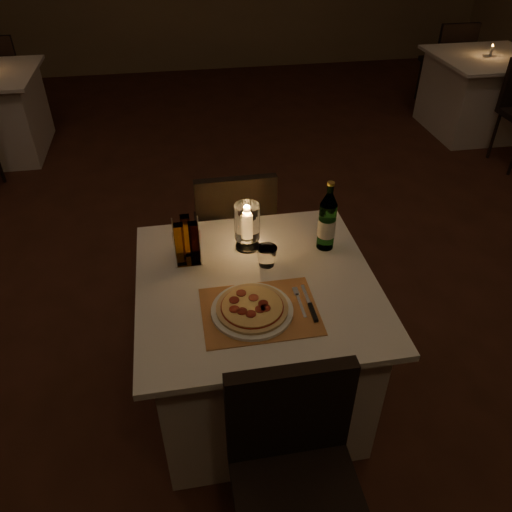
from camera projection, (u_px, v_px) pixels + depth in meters
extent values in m
cube|color=#442115|center=(249.00, 331.00, 2.90)|extent=(8.00, 10.00, 0.02)
cube|color=silver|center=(257.00, 345.00, 2.32)|extent=(0.88, 0.88, 0.71)
cube|color=silver|center=(257.00, 284.00, 2.10)|extent=(1.00, 1.00, 0.03)
cube|color=black|center=(299.00, 503.00, 1.63)|extent=(0.42, 0.42, 0.05)
cube|color=black|center=(289.00, 412.00, 1.63)|extent=(0.42, 0.05, 0.42)
cylinder|color=black|center=(241.00, 498.00, 1.88)|extent=(0.03, 0.03, 0.44)
cylinder|color=black|center=(328.00, 483.00, 1.93)|extent=(0.03, 0.03, 0.44)
cube|color=black|center=(233.00, 231.00, 2.88)|extent=(0.42, 0.42, 0.05)
cube|color=black|center=(236.00, 214.00, 2.60)|extent=(0.42, 0.05, 0.42)
cylinder|color=black|center=(257.00, 245.00, 3.19)|extent=(0.03, 0.03, 0.44)
cylinder|color=black|center=(204.00, 250.00, 3.14)|extent=(0.03, 0.03, 0.44)
cylinder|color=black|center=(267.00, 278.00, 2.92)|extent=(0.03, 0.03, 0.44)
cylinder|color=black|center=(209.00, 285.00, 2.87)|extent=(0.03, 0.03, 0.44)
cube|color=#C07942|center=(260.00, 311.00, 1.94)|extent=(0.45, 0.34, 0.00)
cylinder|color=white|center=(252.00, 310.00, 1.93)|extent=(0.32, 0.32, 0.01)
cylinder|color=#D8B77F|center=(252.00, 308.00, 1.92)|extent=(0.28, 0.28, 0.01)
cylinder|color=maroon|center=(252.00, 306.00, 1.92)|extent=(0.24, 0.24, 0.00)
cylinder|color=#EACC7F|center=(252.00, 306.00, 1.92)|extent=(0.24, 0.24, 0.00)
cylinder|color=maroon|center=(263.00, 303.00, 1.92)|extent=(0.04, 0.04, 0.00)
cylinder|color=maroon|center=(254.00, 298.00, 1.95)|extent=(0.04, 0.04, 0.00)
cylinder|color=maroon|center=(241.00, 293.00, 1.97)|extent=(0.04, 0.04, 0.00)
cylinder|color=maroon|center=(234.00, 300.00, 1.94)|extent=(0.04, 0.04, 0.00)
cylinder|color=maroon|center=(234.00, 309.00, 1.90)|extent=(0.04, 0.04, 0.00)
cylinder|color=maroon|center=(242.00, 311.00, 1.89)|extent=(0.04, 0.04, 0.00)
cylinder|color=maroon|center=(251.00, 314.00, 1.88)|extent=(0.04, 0.04, 0.00)
cylinder|color=maroon|center=(260.00, 309.00, 1.90)|extent=(0.04, 0.04, 0.00)
cylinder|color=maroon|center=(265.00, 308.00, 1.90)|extent=(0.04, 0.04, 0.00)
cube|color=silver|center=(301.00, 305.00, 1.96)|extent=(0.01, 0.14, 0.00)
cube|color=silver|center=(296.00, 291.00, 2.03)|extent=(0.02, 0.05, 0.00)
cube|color=black|center=(313.00, 312.00, 1.92)|extent=(0.02, 0.10, 0.01)
cube|color=silver|center=(306.00, 295.00, 2.01)|extent=(0.01, 0.12, 0.00)
cylinder|color=#589F55|center=(327.00, 226.00, 2.22)|extent=(0.08, 0.08, 0.22)
cylinder|color=#589F55|center=(330.00, 189.00, 2.11)|extent=(0.03, 0.03, 0.04)
cylinder|color=gold|center=(331.00, 184.00, 2.09)|extent=(0.03, 0.03, 0.01)
cylinder|color=silver|center=(327.00, 227.00, 2.22)|extent=(0.08, 0.08, 0.09)
cylinder|color=white|center=(247.00, 246.00, 2.28)|extent=(0.11, 0.11, 0.01)
cylinder|color=white|center=(247.00, 241.00, 2.26)|extent=(0.02, 0.02, 0.04)
cylinder|color=white|center=(247.00, 222.00, 2.20)|extent=(0.11, 0.11, 0.16)
cylinder|color=white|center=(247.00, 225.00, 2.21)|extent=(0.03, 0.03, 0.12)
ellipsoid|color=orange|center=(247.00, 210.00, 2.17)|extent=(0.02, 0.02, 0.03)
cube|color=white|center=(189.00, 259.00, 2.21)|extent=(0.12, 0.12, 0.01)
cylinder|color=white|center=(175.00, 250.00, 2.10)|extent=(0.01, 0.01, 0.18)
cylinder|color=white|center=(201.00, 248.00, 2.12)|extent=(0.01, 0.01, 0.18)
cylinder|color=white|center=(174.00, 236.00, 2.19)|extent=(0.01, 0.01, 0.18)
cylinder|color=white|center=(199.00, 233.00, 2.20)|extent=(0.01, 0.01, 0.18)
cube|color=#BF8C33|center=(180.00, 244.00, 2.12)|extent=(0.04, 0.04, 0.20)
cube|color=#3F1E14|center=(194.00, 243.00, 2.13)|extent=(0.04, 0.04, 0.20)
cube|color=#BF8C33|center=(186.00, 236.00, 2.17)|extent=(0.04, 0.04, 0.20)
cube|color=black|center=(5.00, 77.00, 5.12)|extent=(0.42, 0.42, 0.05)
cylinder|color=black|center=(32.00, 94.00, 5.42)|extent=(0.03, 0.03, 0.44)
cylinder|color=black|center=(26.00, 105.00, 5.16)|extent=(0.03, 0.03, 0.44)
cube|color=silver|center=(479.00, 96.00, 4.98)|extent=(0.88, 0.88, 0.71)
cube|color=silver|center=(489.00, 58.00, 4.76)|extent=(1.00, 1.00, 0.03)
cylinder|color=black|center=(494.00, 135.00, 4.54)|extent=(0.03, 0.03, 0.44)
cube|color=black|center=(444.00, 62.00, 5.54)|extent=(0.42, 0.42, 0.05)
cube|color=black|center=(457.00, 45.00, 5.26)|extent=(0.42, 0.05, 0.42)
cylinder|color=black|center=(446.00, 78.00, 5.85)|extent=(0.03, 0.03, 0.44)
cylinder|color=black|center=(419.00, 80.00, 5.80)|extent=(0.03, 0.03, 0.44)
cylinder|color=black|center=(460.00, 88.00, 5.58)|extent=(0.03, 0.03, 0.44)
cylinder|color=black|center=(432.00, 90.00, 5.53)|extent=(0.03, 0.03, 0.44)
cylinder|color=white|center=(491.00, 51.00, 4.72)|extent=(0.03, 0.03, 0.09)
ellipsoid|color=orange|center=(493.00, 45.00, 4.69)|extent=(0.01, 0.01, 0.02)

